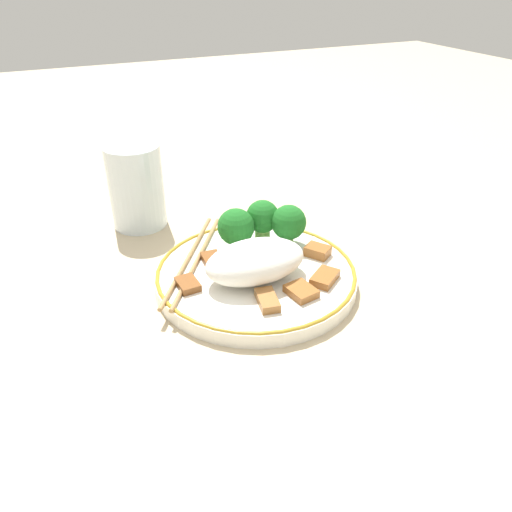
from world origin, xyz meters
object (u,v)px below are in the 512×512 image
at_px(broccoli_back_right, 237,227).
at_px(chopsticks, 193,259).
at_px(plate, 256,275).
at_px(broccoli_back_left, 289,223).
at_px(broccoli_back_center, 263,218).
at_px(drinking_glass, 136,186).

height_order(broccoli_back_right, chopsticks, broccoli_back_right).
xyz_separation_m(plate, broccoli_back_left, (-0.06, -0.04, 0.04)).
relative_size(broccoli_back_left, broccoli_back_center, 0.99).
bearing_deg(broccoli_back_left, plate, 32.44).
distance_m(plate, broccoli_back_center, 0.09).
height_order(plate, broccoli_back_center, broccoli_back_center).
bearing_deg(broccoli_back_center, chopsticks, 8.24).
relative_size(broccoli_back_left, broccoli_back_right, 1.02).
bearing_deg(chopsticks, broccoli_back_left, 174.69).
distance_m(broccoli_back_left, chopsticks, 0.13).
relative_size(broccoli_back_center, broccoli_back_right, 1.03).
relative_size(broccoli_back_center, chopsticks, 0.29).
distance_m(plate, broccoli_back_right, 0.07).
xyz_separation_m(broccoli_back_center, drinking_glass, (0.13, -0.14, 0.01)).
relative_size(chopsticks, drinking_glass, 1.57).
height_order(broccoli_back_left, drinking_glass, drinking_glass).
bearing_deg(chopsticks, broccoli_back_right, -172.47).
distance_m(chopsticks, drinking_glass, 0.16).
relative_size(plate, chopsticks, 1.29).
height_order(plate, drinking_glass, drinking_glass).
bearing_deg(drinking_glass, broccoli_back_left, 132.45).
bearing_deg(broccoli_back_right, chopsticks, 7.53).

